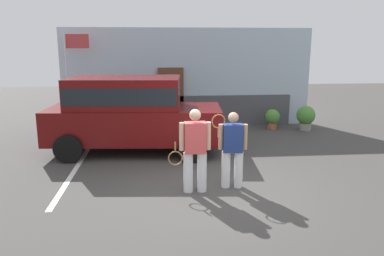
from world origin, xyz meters
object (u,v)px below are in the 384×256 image
parked_suv (131,111)px  flag_pole (72,65)px  potted_plant_secondary (306,117)px  tennis_player_man (195,150)px  tennis_player_woman (232,149)px  potted_plant_by_porch (272,118)px

parked_suv → flag_pole: 3.53m
parked_suv → potted_plant_secondary: (5.78, 2.15, -0.68)m
tennis_player_man → parked_suv: bearing=-65.8°
parked_suv → potted_plant_secondary: parked_suv is taller
tennis_player_man → flag_pole: bearing=-59.7°
parked_suv → tennis_player_woman: 3.63m
tennis_player_man → potted_plant_secondary: 6.78m
tennis_player_man → flag_pole: (-3.47, 5.68, 1.38)m
tennis_player_man → potted_plant_secondary: tennis_player_man is taller
tennis_player_man → tennis_player_woman: 0.81m
potted_plant_secondary → flag_pole: bearing=176.3°
flag_pole → tennis_player_man: bearing=-58.6°
potted_plant_secondary → flag_pole: 8.04m
parked_suv → potted_plant_by_porch: 5.38m
tennis_player_woman → tennis_player_man: bearing=18.3°
tennis_player_woman → flag_pole: size_ratio=0.48×
tennis_player_man → flag_pole: 6.80m
potted_plant_by_porch → flag_pole: size_ratio=0.21×
parked_suv → tennis_player_man: bearing=-59.8°
parked_suv → potted_plant_by_porch: bearing=32.7°
parked_suv → tennis_player_man: 3.36m
tennis_player_woman → potted_plant_secondary: 6.16m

